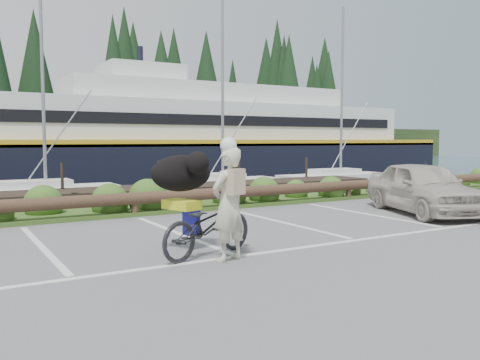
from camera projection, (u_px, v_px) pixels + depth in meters
name	position (u px, v px, depth m)	size (l,w,h in m)	color
ground	(226.00, 252.00, 8.55)	(72.00, 72.00, 0.00)	#5B5A5D
vegetation_strip	(126.00, 211.00, 13.09)	(34.00, 1.60, 0.10)	#3D5B21
log_rail	(135.00, 217.00, 12.49)	(32.00, 0.30, 0.60)	#443021
bicycle	(208.00, 225.00, 8.20)	(0.67, 1.93, 1.02)	black
cyclist	(229.00, 204.00, 7.87)	(0.65, 0.43, 1.78)	beige
dog	(181.00, 173.00, 8.53)	(1.07, 0.52, 0.62)	black
parked_car	(423.00, 188.00, 12.96)	(1.58, 3.93, 1.34)	#BBB1A4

